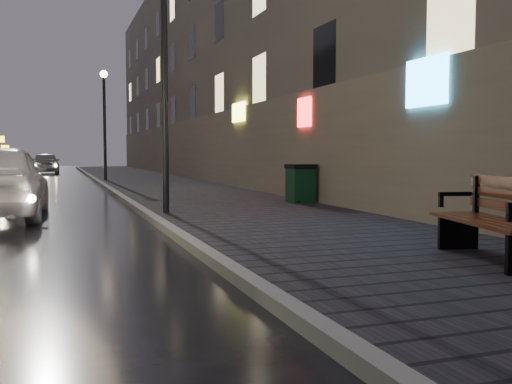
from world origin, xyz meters
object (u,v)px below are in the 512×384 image
taxi_mid (6,166)px  trash_bin (301,183)px  bench (497,219)px  car_far (46,163)px  lamp_far (104,111)px  lamp_near (165,61)px

taxi_mid → trash_bin: bearing=119.9°
bench → car_far: car_far is taller
taxi_mid → car_far: bearing=-95.4°
car_far → taxi_mid: bearing=83.6°
lamp_far → bench: bearing=-83.0°
lamp_far → trash_bin: size_ratio=5.14×
car_far → lamp_near: bearing=96.7°
taxi_mid → car_far: 12.55m
lamp_far → taxi_mid: 5.47m
lamp_far → bench: size_ratio=2.48×
lamp_far → taxi_mid: bearing=162.2°
bench → car_far: (-5.73, 36.84, 0.08)m
trash_bin → taxi_mid: bearing=117.3°
lamp_far → car_far: 14.47m
lamp_near → car_far: size_ratio=1.20×
lamp_near → trash_bin: size_ratio=5.14×
lamp_near → taxi_mid: lamp_near is taller
trash_bin → car_far: 29.33m
bench → car_far: bearing=111.5°
lamp_far → trash_bin: 15.39m
bench → trash_bin: size_ratio=2.08×
lamp_far → trash_bin: (3.86, -14.63, -2.82)m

